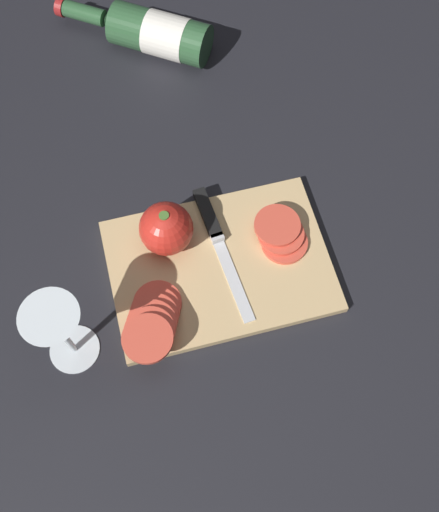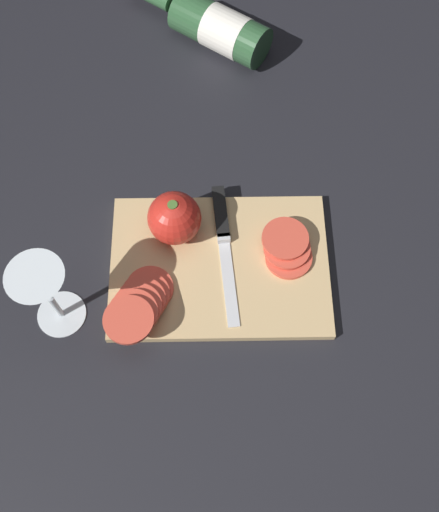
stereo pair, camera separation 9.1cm
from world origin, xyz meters
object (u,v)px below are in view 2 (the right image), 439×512
object	(u,v)px
wine_glass	(44,289)
wine_bottle	(215,26)
tomato_slice_stack_near	(287,248)
knife	(222,225)
tomato_slice_stack_far	(139,304)
whole_tomato	(174,218)

from	to	relation	value
wine_glass	wine_bottle	bearing A→B (deg)	-113.73
tomato_slice_stack_near	wine_bottle	bearing A→B (deg)	-76.53
knife	tomato_slice_stack_far	world-z (taller)	tomato_slice_stack_far
tomato_slice_stack_near	whole_tomato	bearing A→B (deg)	-12.37
whole_tomato	tomato_slice_stack_far	world-z (taller)	whole_tomato
wine_bottle	tomato_slice_stack_far	distance (m)	0.56
whole_tomato	tomato_slice_stack_near	xyz separation A→B (m)	(-0.17, 0.04, -0.03)
wine_bottle	tomato_slice_stack_near	bearing A→B (deg)	103.47
whole_tomato	knife	distance (m)	0.08
wine_glass	knife	size ratio (longest dim) A/B	0.64
tomato_slice_stack_far	wine_bottle	bearing A→B (deg)	-102.18
knife	tomato_slice_stack_far	distance (m)	0.19
knife	tomato_slice_stack_near	xyz separation A→B (m)	(-0.10, 0.04, 0.00)
wine_bottle	tomato_slice_stack_far	bearing A→B (deg)	77.82
whole_tomato	wine_glass	bearing A→B (deg)	37.71
wine_bottle	tomato_slice_stack_near	distance (m)	0.46
wine_glass	tomato_slice_stack_far	bearing A→B (deg)	-178.79
wine_bottle	knife	world-z (taller)	wine_bottle
wine_glass	knife	xyz separation A→B (m)	(-0.25, -0.14, -0.08)
wine_glass	tomato_slice_stack_far	xyz separation A→B (m)	(-0.12, -0.00, -0.07)
tomato_slice_stack_near	tomato_slice_stack_far	bearing A→B (deg)	22.50
tomato_slice_stack_near	tomato_slice_stack_far	world-z (taller)	tomato_slice_stack_far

